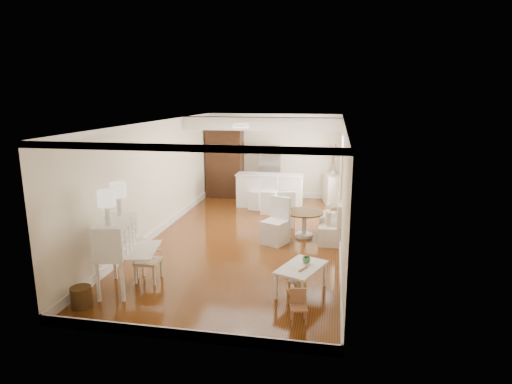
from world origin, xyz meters
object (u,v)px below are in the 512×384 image
(bar_stool_left, at_px, (256,195))
(fridge, at_px, (280,173))
(kids_chair_b, at_px, (297,280))
(pantry_cabinet, at_px, (225,163))
(kids_chair_a, at_px, (295,292))
(bar_stool_right, at_px, (269,195))
(dining_table, at_px, (304,224))
(sideboard, at_px, (332,190))
(breakfast_counter, at_px, (270,191))
(wicker_basket, at_px, (81,297))
(kids_chair_c, at_px, (299,307))
(slip_chair_far, at_px, (285,208))
(gustavian_armchair, at_px, (148,260))
(secretary_bureau, at_px, (117,255))
(slip_chair_near, at_px, (275,221))
(kids_table, at_px, (301,280))

(bar_stool_left, bearing_deg, fridge, 85.17)
(kids_chair_b, distance_m, pantry_cabinet, 7.65)
(kids_chair_a, height_order, bar_stool_right, bar_stool_right)
(dining_table, height_order, pantry_cabinet, pantry_cabinet)
(pantry_cabinet, bearing_deg, fridge, -0.90)
(sideboard, bearing_deg, breakfast_counter, -170.84)
(wicker_basket, bearing_deg, bar_stool_left, 75.44)
(pantry_cabinet, distance_m, sideboard, 3.68)
(wicker_basket, height_order, kids_chair_c, kids_chair_c)
(slip_chair_far, distance_m, sideboard, 2.94)
(bar_stool_left, bearing_deg, kids_chair_c, -56.99)
(gustavian_armchair, relative_size, sideboard, 0.83)
(dining_table, distance_m, bar_stool_right, 2.27)
(gustavian_armchair, height_order, bar_stool_right, bar_stool_right)
(secretary_bureau, distance_m, slip_chair_near, 3.79)
(secretary_bureau, height_order, pantry_cabinet, pantry_cabinet)
(gustavian_armchair, relative_size, slip_chair_near, 0.74)
(fridge, bearing_deg, gustavian_armchair, -103.26)
(dining_table, height_order, sideboard, sideboard)
(gustavian_armchair, bearing_deg, slip_chair_near, -40.79)
(kids_table, bearing_deg, pantry_cabinet, 114.62)
(kids_chair_c, height_order, breakfast_counter, breakfast_counter)
(kids_chair_b, height_order, dining_table, dining_table)
(slip_chair_far, relative_size, sideboard, 1.02)
(secretary_bureau, height_order, kids_chair_c, secretary_bureau)
(gustavian_armchair, distance_m, breakfast_counter, 5.95)
(slip_chair_far, bearing_deg, kids_table, 84.78)
(dining_table, xyz_separation_m, pantry_cabinet, (-2.97, 3.79, 0.83))
(slip_chair_far, relative_size, bar_stool_left, 1.11)
(gustavian_armchair, bearing_deg, bar_stool_right, -18.12)
(fridge, bearing_deg, pantry_cabinet, 179.10)
(secretary_bureau, height_order, wicker_basket, secretary_bureau)
(kids_table, distance_m, sideboard, 6.53)
(wicker_basket, height_order, kids_chair_a, kids_chair_a)
(sideboard, bearing_deg, bar_stool_left, -166.04)
(bar_stool_left, height_order, bar_stool_right, bar_stool_right)
(secretary_bureau, bearing_deg, sideboard, 50.66)
(bar_stool_right, relative_size, fridge, 0.60)
(fridge, bearing_deg, wicker_basket, -105.88)
(kids_chair_b, bearing_deg, fridge, -142.67)
(kids_table, distance_m, bar_stool_right, 5.18)
(slip_chair_near, bearing_deg, gustavian_armchair, -105.25)
(kids_table, xyz_separation_m, bar_stool_left, (-1.81, 5.41, 0.20))
(kids_chair_c, xyz_separation_m, bar_stool_right, (-1.39, 6.02, 0.28))
(gustavian_armchair, bearing_deg, breakfast_counter, -15.02)
(wicker_basket, bearing_deg, slip_chair_near, 53.33)
(kids_chair_b, distance_m, fridge, 7.04)
(slip_chair_far, xyz_separation_m, breakfast_counter, (-0.70, 1.96, 0.02))
(kids_chair_a, bearing_deg, dining_table, 147.81)
(kids_chair_b, bearing_deg, bar_stool_right, -138.24)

